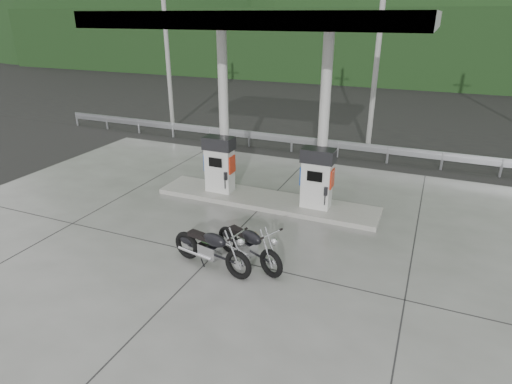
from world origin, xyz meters
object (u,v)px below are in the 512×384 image
at_px(gas_pump_left, 220,164).
at_px(duck, 249,237).
at_px(motorcycle_right, 249,245).
at_px(motorcycle_left, 211,249).
at_px(gas_pump_right, 317,178).

bearing_deg(gas_pump_left, duck, -49.89).
bearing_deg(gas_pump_left, motorcycle_right, -53.70).
relative_size(motorcycle_left, motorcycle_right, 1.03).
distance_m(gas_pump_left, motorcycle_right, 4.32).
bearing_deg(motorcycle_right, gas_pump_right, 102.97).
distance_m(gas_pump_right, duck, 2.90).
relative_size(motorcycle_left, duck, 4.85).
bearing_deg(motorcycle_left, gas_pump_left, 126.25).
height_order(gas_pump_right, duck, gas_pump_right).
xyz_separation_m(motorcycle_left, motorcycle_right, (0.72, 0.50, -0.01)).
distance_m(motorcycle_right, duck, 1.04).
bearing_deg(gas_pump_right, motorcycle_right, -100.86).
relative_size(gas_pump_left, motorcycle_right, 0.89).
distance_m(motorcycle_left, motorcycle_right, 0.87).
distance_m(gas_pump_left, motorcycle_left, 4.39).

